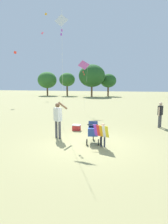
{
  "coord_description": "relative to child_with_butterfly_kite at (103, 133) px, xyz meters",
  "views": [
    {
      "loc": [
        1.98,
        -8.34,
        2.75
      ],
      "look_at": [
        -0.42,
        1.17,
        1.3
      ],
      "focal_mm": 31.0,
      "sensor_mm": 36.0,
      "label": 1
    }
  ],
  "objects": [
    {
      "name": "stroller",
      "position": [
        -0.53,
        0.54,
        -0.03
      ],
      "size": [
        0.63,
        1.11,
        1.03
      ],
      "color": "black",
      "rests_on": "ground"
    },
    {
      "name": "person_adult_flyer",
      "position": [
        -2.39,
        0.84,
        0.44
      ],
      "size": [
        0.72,
        0.51,
        1.88
      ],
      "color": "#4C4C51",
      "rests_on": "ground"
    },
    {
      "name": "kite_orange_delta",
      "position": [
        -3.24,
        9.44,
        3.67
      ],
      "size": [
        1.36,
        2.06,
        4.89
      ],
      "color": "pink",
      "rests_on": "ground"
    },
    {
      "name": "kite_adult_black",
      "position": [
        -2.96,
        3.07,
        5.48
      ],
      "size": [
        1.3,
        2.37,
        6.8
      ],
      "color": "white",
      "rests_on": "ground"
    },
    {
      "name": "person_red_shirt",
      "position": [
        2.91,
        4.66,
        0.31
      ],
      "size": [
        0.35,
        0.46,
        1.61
      ],
      "color": "#4C4C51",
      "rests_on": "ground"
    },
    {
      "name": "child_with_butterfly_kite",
      "position": [
        0.0,
        0.0,
        0.0
      ],
      "size": [
        0.7,
        0.47,
        1.04
      ],
      "color": "#33384C",
      "rests_on": "ground"
    },
    {
      "name": "ground_plane",
      "position": [
        -0.77,
        0.27,
        -0.64
      ],
      "size": [
        120.0,
        120.0,
        0.0
      ],
      "primitive_type": "plane",
      "color": "#938E5B"
    },
    {
      "name": "treeline_distant",
      "position": [
        -3.8,
        32.78,
        3.22
      ],
      "size": [
        36.41,
        6.24,
        6.65
      ],
      "color": "brown",
      "rests_on": "ground"
    },
    {
      "name": "cooler_box",
      "position": [
        -1.95,
        2.61,
        -0.46
      ],
      "size": [
        0.45,
        0.33,
        0.35
      ],
      "color": "red",
      "rests_on": "ground"
    },
    {
      "name": "distant_kites_cluster",
      "position": [
        2.37,
        21.45,
        11.2
      ],
      "size": [
        33.54,
        13.52,
        7.87
      ],
      "color": "purple"
    }
  ]
}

